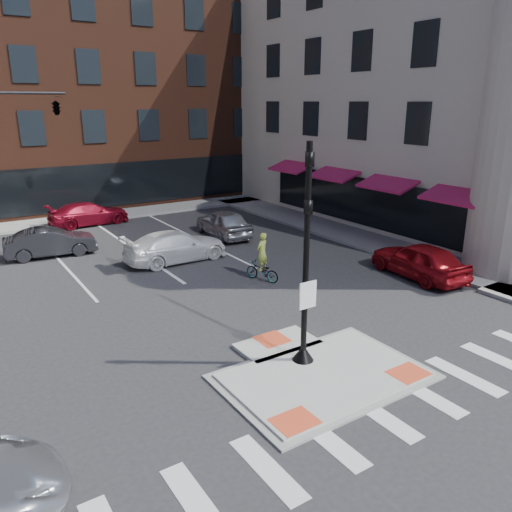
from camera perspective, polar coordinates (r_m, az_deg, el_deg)
ground at (r=14.08m, az=6.41°, el=-12.78°), size 120.00×120.00×0.00m
refuge_island at (r=13.88m, az=7.11°, el=-13.03°), size 5.40×4.65×0.13m
sidewalk_e at (r=27.76m, az=10.54°, el=2.50°), size 3.00×24.00×0.15m
sidewalk_n at (r=33.85m, az=-13.78°, el=4.95°), size 26.00×3.00×0.15m
building_n at (r=42.69m, az=-19.38°, el=17.42°), size 24.40×18.40×15.50m
building_e at (r=36.06m, az=22.64°, el=17.67°), size 21.90×23.90×17.70m
building_far_right at (r=65.51m, az=-19.03°, el=15.51°), size 12.00×12.00×12.00m
signal_pole at (r=13.35m, az=5.66°, el=-3.29°), size 0.60×0.60×5.98m
mast_arm_signal at (r=27.65m, az=-24.81°, el=14.07°), size 6.10×2.24×8.00m
red_sedan at (r=21.69m, az=18.17°, el=-0.44°), size 2.12×4.50×1.49m
white_pickup at (r=23.02m, az=-9.12°, el=1.11°), size 4.85×2.10×1.39m
bg_car_dark at (r=25.39m, az=-22.43°, el=1.47°), size 4.23×1.89×1.35m
bg_car_silver at (r=27.01m, az=-3.73°, el=3.81°), size 2.09×4.49×1.49m
bg_car_red at (r=31.16m, az=-18.57°, el=4.62°), size 4.69×2.08×1.34m
cyclist at (r=20.22m, az=0.70°, el=-1.01°), size 1.05×1.65×2.01m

